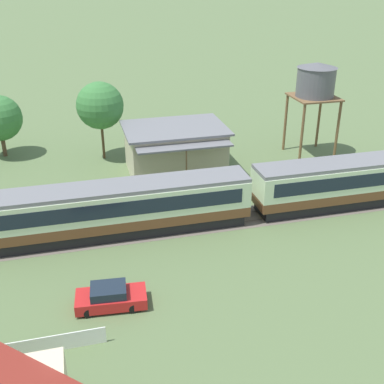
{
  "coord_description": "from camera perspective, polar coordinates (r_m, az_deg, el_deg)",
  "views": [
    {
      "loc": [
        -2.39,
        -33.1,
        18.89
      ],
      "look_at": [
        6.07,
        -0.5,
        2.69
      ],
      "focal_mm": 45.0,
      "sensor_mm": 36.0,
      "label": 1
    }
  ],
  "objects": [
    {
      "name": "yard_tree_0",
      "position": [
        50.31,
        -10.85,
        10.02
      ],
      "size": [
        4.79,
        4.79,
        8.09
      ],
      "color": "#4C3823",
      "rests_on": "ground_plane"
    },
    {
      "name": "water_tower",
      "position": [
        51.58,
        14.45,
        12.51
      ],
      "size": [
        4.49,
        4.49,
        9.78
      ],
      "color": "brown",
      "rests_on": "ground_plane"
    },
    {
      "name": "railway_track",
      "position": [
        37.92,
        -3.32,
        -4.22
      ],
      "size": [
        119.14,
        3.6,
        0.04
      ],
      "color": "#665B51",
      "rests_on": "ground_plane"
    },
    {
      "name": "station_building",
      "position": [
        47.18,
        -2.02,
        5.11
      ],
      "size": [
        9.77,
        8.33,
        4.57
      ],
      "color": "#BCB293",
      "rests_on": "ground_plane"
    },
    {
      "name": "ground_plane",
      "position": [
        38.18,
        -9.07,
        -4.32
      ],
      "size": [
        600.0,
        600.0,
        0.0
      ],
      "primitive_type": "plane",
      "color": "#566B42"
    },
    {
      "name": "parked_car_red",
      "position": [
        29.98,
        -9.62,
        -12.17
      ],
      "size": [
        4.39,
        2.28,
        1.43
      ],
      "rotation": [
        0.0,
        0.0,
        -0.09
      ],
      "color": "red",
      "rests_on": "ground_plane"
    },
    {
      "name": "passenger_train",
      "position": [
        36.49,
        -7.76,
        -1.68
      ],
      "size": [
        60.39,
        3.13,
        4.06
      ],
      "color": "brown",
      "rests_on": "ground_plane"
    }
  ]
}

